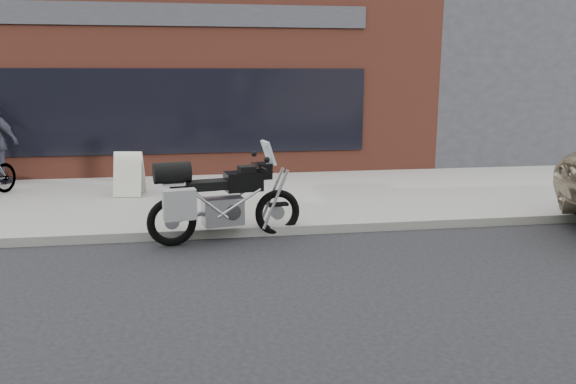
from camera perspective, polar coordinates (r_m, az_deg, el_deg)
The scene contains 6 objects.
ground at distance 5.43m, azimuth 3.10°, elevation -16.43°, with size 120.00×120.00×0.00m, color black.
near_sidewalk at distance 11.98m, azimuth -3.81°, elevation -0.15°, with size 44.00×6.00×0.15m, color gray.
storefront at distance 18.68m, azimuth -12.10°, elevation 10.67°, with size 14.00×10.07×4.50m.
neighbour_building at distance 21.68m, azimuth 22.20°, elevation 12.19°, with size 10.00×10.00×6.00m, color #242428.
motorcycle at distance 8.72m, azimuth -7.31°, elevation -0.79°, with size 2.43×1.08×1.55m.
sandwich_sign at distance 11.81m, azimuth -15.84°, elevation 1.82°, with size 0.63×0.59×0.89m.
Camera 1 is at (-1.01, -4.67, 2.58)m, focal length 35.00 mm.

